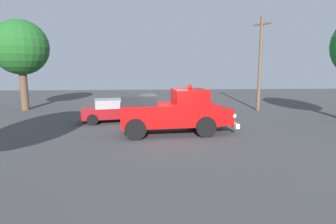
{
  "coord_description": "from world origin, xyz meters",
  "views": [
    {
      "loc": [
        13.97,
        -0.88,
        3.46
      ],
      "look_at": [
        -0.41,
        0.12,
        1.16
      ],
      "focal_mm": 30.01,
      "sensor_mm": 36.0,
      "label": 1
    }
  ],
  "objects_px": {
    "vintage_fire_truck": "(172,111)",
    "spectator_standing": "(193,108)",
    "lawn_chair_near_truck": "(178,111)",
    "utility_pole": "(260,63)",
    "classic_hot_rod": "(116,110)",
    "lawn_chair_by_car": "(128,120)",
    "spectator_seated": "(176,110)",
    "oak_tree_distant": "(21,48)"
  },
  "relations": [
    {
      "from": "lawn_chair_near_truck",
      "to": "spectator_seated",
      "type": "relative_size",
      "value": 0.79
    },
    {
      "from": "vintage_fire_truck",
      "to": "utility_pole",
      "type": "distance_m",
      "value": 11.08
    },
    {
      "from": "spectator_standing",
      "to": "utility_pole",
      "type": "height_order",
      "value": "utility_pole"
    },
    {
      "from": "vintage_fire_truck",
      "to": "lawn_chair_by_car",
      "type": "bearing_deg",
      "value": -109.03
    },
    {
      "from": "vintage_fire_truck",
      "to": "classic_hot_rod",
      "type": "bearing_deg",
      "value": -137.02
    },
    {
      "from": "lawn_chair_by_car",
      "to": "utility_pole",
      "type": "height_order",
      "value": "utility_pole"
    },
    {
      "from": "classic_hot_rod",
      "to": "lawn_chair_by_car",
      "type": "height_order",
      "value": "classic_hot_rod"
    },
    {
      "from": "lawn_chair_near_truck",
      "to": "spectator_standing",
      "type": "bearing_deg",
      "value": 34.89
    },
    {
      "from": "vintage_fire_truck",
      "to": "utility_pole",
      "type": "relative_size",
      "value": 0.83
    },
    {
      "from": "lawn_chair_near_truck",
      "to": "lawn_chair_by_car",
      "type": "xyz_separation_m",
      "value": [
        2.89,
        -3.06,
        0.0
      ]
    },
    {
      "from": "lawn_chair_by_car",
      "to": "spectator_standing",
      "type": "distance_m",
      "value": 4.25
    },
    {
      "from": "vintage_fire_truck",
      "to": "spectator_seated",
      "type": "distance_m",
      "value": 3.76
    },
    {
      "from": "classic_hot_rod",
      "to": "oak_tree_distant",
      "type": "xyz_separation_m",
      "value": [
        -5.56,
        -7.99,
        4.23
      ]
    },
    {
      "from": "vintage_fire_truck",
      "to": "lawn_chair_by_car",
      "type": "height_order",
      "value": "vintage_fire_truck"
    },
    {
      "from": "lawn_chair_by_car",
      "to": "spectator_seated",
      "type": "distance_m",
      "value": 4.1
    },
    {
      "from": "lawn_chair_by_car",
      "to": "spectator_standing",
      "type": "relative_size",
      "value": 0.61
    },
    {
      "from": "lawn_chair_near_truck",
      "to": "lawn_chair_by_car",
      "type": "distance_m",
      "value": 4.21
    },
    {
      "from": "spectator_standing",
      "to": "lawn_chair_near_truck",
      "type": "bearing_deg",
      "value": -145.11
    },
    {
      "from": "classic_hot_rod",
      "to": "spectator_seated",
      "type": "relative_size",
      "value": 3.61
    },
    {
      "from": "vintage_fire_truck",
      "to": "utility_pole",
      "type": "height_order",
      "value": "utility_pole"
    },
    {
      "from": "vintage_fire_truck",
      "to": "lawn_chair_near_truck",
      "type": "relative_size",
      "value": 6.01
    },
    {
      "from": "utility_pole",
      "to": "lawn_chair_by_car",
      "type": "bearing_deg",
      "value": -55.92
    },
    {
      "from": "spectator_standing",
      "to": "classic_hot_rod",
      "type": "bearing_deg",
      "value": -102.01
    },
    {
      "from": "classic_hot_rod",
      "to": "lawn_chair_by_car",
      "type": "bearing_deg",
      "value": 19.01
    },
    {
      "from": "lawn_chair_by_car",
      "to": "spectator_seated",
      "type": "height_order",
      "value": "spectator_seated"
    },
    {
      "from": "vintage_fire_truck",
      "to": "oak_tree_distant",
      "type": "height_order",
      "value": "oak_tree_distant"
    },
    {
      "from": "spectator_seated",
      "to": "utility_pole",
      "type": "relative_size",
      "value": 0.17
    },
    {
      "from": "spectator_seated",
      "to": "utility_pole",
      "type": "distance_m",
      "value": 8.68
    },
    {
      "from": "classic_hot_rod",
      "to": "lawn_chair_by_car",
      "type": "relative_size",
      "value": 4.56
    },
    {
      "from": "lawn_chair_near_truck",
      "to": "utility_pole",
      "type": "distance_m",
      "value": 8.6
    },
    {
      "from": "vintage_fire_truck",
      "to": "lawn_chair_near_truck",
      "type": "xyz_separation_m",
      "value": [
        -3.72,
        0.66,
        -0.61
      ]
    },
    {
      "from": "oak_tree_distant",
      "to": "utility_pole",
      "type": "relative_size",
      "value": 0.98
    },
    {
      "from": "spectator_standing",
      "to": "oak_tree_distant",
      "type": "xyz_separation_m",
      "value": [
        -6.58,
        -12.8,
        4.01
      ]
    },
    {
      "from": "oak_tree_distant",
      "to": "spectator_standing",
      "type": "bearing_deg",
      "value": 62.8
    },
    {
      "from": "vintage_fire_truck",
      "to": "spectator_standing",
      "type": "xyz_separation_m",
      "value": [
        -2.57,
        1.47,
        -0.23
      ]
    },
    {
      "from": "vintage_fire_truck",
      "to": "lawn_chair_by_car",
      "type": "distance_m",
      "value": 2.6
    },
    {
      "from": "classic_hot_rod",
      "to": "lawn_chair_by_car",
      "type": "xyz_separation_m",
      "value": [
        2.77,
        0.95,
        -0.16
      ]
    },
    {
      "from": "classic_hot_rod",
      "to": "utility_pole",
      "type": "bearing_deg",
      "value": 110.09
    },
    {
      "from": "vintage_fire_truck",
      "to": "oak_tree_distant",
      "type": "bearing_deg",
      "value": -128.9
    },
    {
      "from": "spectator_seated",
      "to": "utility_pole",
      "type": "xyz_separation_m",
      "value": [
        -3.91,
        7.09,
        3.13
      ]
    },
    {
      "from": "vintage_fire_truck",
      "to": "oak_tree_distant",
      "type": "distance_m",
      "value": 15.05
    },
    {
      "from": "utility_pole",
      "to": "vintage_fire_truck",
      "type": "bearing_deg",
      "value": -45.07
    }
  ]
}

